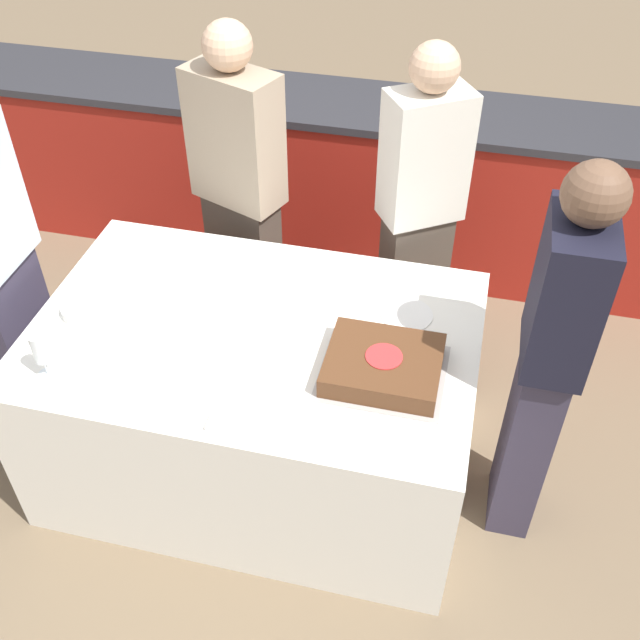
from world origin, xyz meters
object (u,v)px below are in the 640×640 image
Objects in this scene: wine_glass at (40,350)px; plate_stack at (88,308)px; person_seated_right at (548,362)px; person_cutting_cake at (419,219)px; cake at (383,365)px; person_standing_back at (240,196)px.

plate_stack is at bearing 92.62° from wine_glass.
plate_stack is 1.69m from person_seated_right.
plate_stack is at bearing 2.05° from person_cutting_cake.
person_cutting_cake is (0.00, 0.88, 0.03)m from cake.
person_standing_back is at bearing 67.13° from plate_stack.
person_cutting_cake is (1.15, 0.81, 0.05)m from plate_stack.
person_standing_back is (0.34, 0.81, 0.05)m from plate_stack.
person_standing_back is (-0.80, -0.00, -0.00)m from person_cutting_cake.
cake is at bearing -78.26° from person_seated_right.
person_standing_back is (0.33, 1.15, -0.05)m from wine_glass.
wine_glass is (-1.13, -0.28, 0.08)m from cake.
wine_glass reaches higher than cake.
person_seated_right is (1.69, 0.05, 0.05)m from plate_stack.
wine_glass is at bearing 95.54° from person_standing_back.
person_seated_right reaches higher than cake.
person_standing_back reaches higher than person_seated_right.
person_seated_right reaches higher than plate_stack.
plate_stack is (-1.15, 0.06, -0.02)m from cake.
person_standing_back reaches higher than plate_stack.
person_cutting_cake is 0.80m from person_standing_back.
person_standing_back is at bearing -119.58° from person_seated_right.
cake is at bearing 153.83° from person_standing_back.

